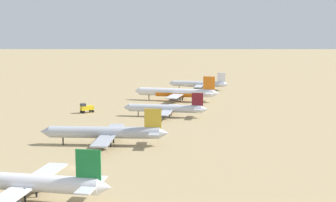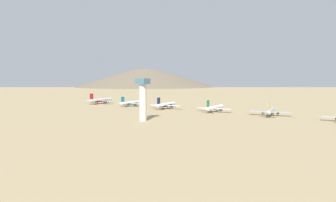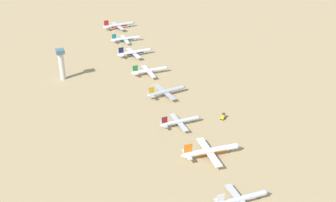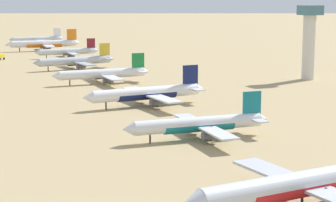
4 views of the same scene
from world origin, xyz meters
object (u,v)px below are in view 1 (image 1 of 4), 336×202
(parked_jet_4, at_px, (22,183))
(service_truck, at_px, (86,108))
(parked_jet_3, at_px, (106,133))
(parked_jet_0, at_px, (199,84))
(parked_jet_2, at_px, (166,109))
(parked_jet_1, at_px, (177,93))

(parked_jet_4, height_order, service_truck, parked_jet_4)
(parked_jet_3, height_order, parked_jet_4, parked_jet_3)
(parked_jet_0, relative_size, parked_jet_4, 0.94)
(parked_jet_2, height_order, parked_jet_4, parked_jet_4)
(parked_jet_1, xyz_separation_m, parked_jet_2, (-2.88, 42.75, -0.82))
(parked_jet_0, height_order, parked_jet_3, parked_jet_3)
(parked_jet_3, bearing_deg, parked_jet_1, -93.53)
(parked_jet_3, distance_m, service_truck, 57.23)
(parked_jet_0, height_order, parked_jet_2, parked_jet_0)
(parked_jet_1, xyz_separation_m, parked_jet_4, (7.34, 136.61, -0.45))
(parked_jet_0, xyz_separation_m, service_truck, (35.67, 86.17, -1.25))
(parked_jet_4, bearing_deg, parked_jet_2, -96.21)
(service_truck, bearing_deg, parked_jet_0, -112.49)
(service_truck, bearing_deg, parked_jet_3, 115.92)
(parked_jet_3, bearing_deg, service_truck, -64.08)
(parked_jet_2, xyz_separation_m, parked_jet_4, (10.22, 93.86, 0.37))
(parked_jet_0, bearing_deg, parked_jet_4, 86.13)
(parked_jet_1, height_order, parked_jet_2, parked_jet_1)
(service_truck, bearing_deg, parked_jet_1, -127.81)
(parked_jet_2, relative_size, service_truck, 6.04)
(parked_jet_2, distance_m, parked_jet_4, 94.41)
(parked_jet_4, bearing_deg, parked_jet_0, -93.87)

